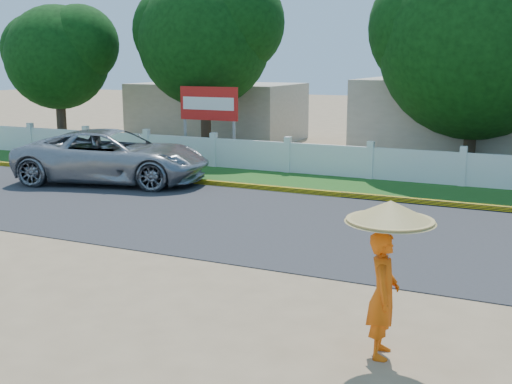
# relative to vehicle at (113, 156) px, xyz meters

# --- Properties ---
(ground) EXTENTS (120.00, 120.00, 0.00)m
(ground) POSITION_rel_vehicle_xyz_m (7.54, -7.14, -0.87)
(ground) COLOR #9E8460
(ground) RESTS_ON ground
(road) EXTENTS (60.00, 7.00, 0.02)m
(road) POSITION_rel_vehicle_xyz_m (7.54, -2.64, -0.86)
(road) COLOR #38383A
(road) RESTS_ON ground
(grass_verge) EXTENTS (60.00, 3.50, 0.03)m
(grass_verge) POSITION_rel_vehicle_xyz_m (7.54, 2.61, -0.86)
(grass_verge) COLOR #2D601E
(grass_verge) RESTS_ON ground
(curb) EXTENTS (40.00, 0.18, 0.16)m
(curb) POSITION_rel_vehicle_xyz_m (7.54, 0.91, -0.79)
(curb) COLOR yellow
(curb) RESTS_ON ground
(fence) EXTENTS (40.00, 0.10, 1.10)m
(fence) POSITION_rel_vehicle_xyz_m (7.54, 4.06, -0.32)
(fence) COLOR silver
(fence) RESTS_ON ground
(building_near) EXTENTS (10.00, 6.00, 3.20)m
(building_near) POSITION_rel_vehicle_xyz_m (10.54, 10.86, 0.73)
(building_near) COLOR #B7AD99
(building_near) RESTS_ON ground
(building_far) EXTENTS (8.00, 5.00, 2.80)m
(building_far) POSITION_rel_vehicle_xyz_m (-2.46, 11.86, 0.53)
(building_far) COLOR #B7AD99
(building_far) RESTS_ON ground
(vehicle) EXTENTS (6.79, 4.32, 1.74)m
(vehicle) POSITION_rel_vehicle_xyz_m (0.00, 0.00, 0.00)
(vehicle) COLOR #95989C
(vehicle) RESTS_ON ground
(monk_with_parasol) EXTENTS (1.21, 1.21, 2.19)m
(monk_with_parasol) POSITION_rel_vehicle_xyz_m (11.15, -8.79, 0.56)
(monk_with_parasol) COLOR #D8540B
(monk_with_parasol) RESTS_ON ground
(billboard) EXTENTS (2.50, 0.13, 2.95)m
(billboard) POSITION_rel_vehicle_xyz_m (0.76, 5.15, 1.27)
(billboard) COLOR gray
(billboard) RESTS_ON ground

